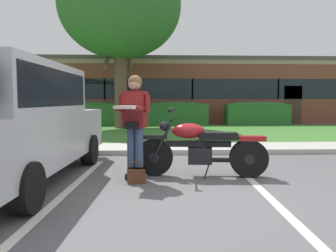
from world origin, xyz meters
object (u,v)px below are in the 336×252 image
Objects in this scene: shade_tree at (120,7)px; hedge_center_left at (92,113)px; handbag at (136,174)px; hedge_center_right at (175,113)px; hedge_right at (257,113)px; brick_building at (184,92)px; hedge_left at (6,114)px; motorcycle at (206,148)px; rider_person at (134,118)px; parked_suv_adjacent at (8,122)px.

hedge_center_left is (-1.62, 1.52, -4.81)m from shade_tree.
hedge_center_right is at bearing 83.23° from handbag.
hedge_center_right and hedge_right have the same top height.
brick_building is at bearing 82.35° from handbag.
hedge_left is at bearing 165.31° from shade_tree.
shade_tree is 0.28× the size of brick_building.
brick_building is (1.00, 6.07, 1.20)m from hedge_center_right.
motorcycle is at bearing 20.18° from handbag.
motorcycle is 0.69× the size of hedge_center_right.
hedge_left reaches higher than motorcycle.
shade_tree is (-1.18, 9.64, 4.45)m from rider_person.
shade_tree reaches higher than motorcycle.
rider_person is 0.58× the size of hedge_left.
parked_suv_adjacent is (-1.96, -0.15, -0.05)m from rider_person.
shade_tree reaches higher than hedge_center_left.
rider_person is 11.26m from hedge_center_right.
rider_person is 17.42m from brick_building.
motorcycle is at bearing -70.02° from hedge_center_left.
handbag is at bearing -58.43° from hedge_left.
handbag is 11.80m from hedge_center_left.
rider_person is at bearing -97.91° from brick_building.
motorcycle is at bearing 7.11° from rider_person.
motorcycle is 10.98m from shade_tree.
shade_tree is 2.40× the size of hedge_center_right.
motorcycle is at bearing -111.71° from hedge_right.
handbag is at bearing -159.82° from motorcycle.
motorcycle is 0.77× the size of hedge_left.
hedge_right is (5.59, 11.16, -0.36)m from rider_person.
hedge_right is (5.55, 11.44, 0.51)m from handbag.
rider_person is at bearing -116.61° from hedge_right.
handbag is 0.05× the size of shade_tree.
brick_building reaches higher than handbag.
parked_suv_adjacent is at bearing -175.65° from rider_person.
shade_tree reaches higher than rider_person.
hedge_left is at bearing 180.00° from hedge_center_left.
brick_building is at bearing 75.95° from parked_suv_adjacent.
hedge_center_right is (2.58, 1.52, -4.81)m from shade_tree.
hedge_center_left is at bearing -130.53° from brick_building.
hedge_right is (6.77, 1.52, -4.81)m from shade_tree.
brick_building is at bearing 82.09° from rider_person.
hedge_left is at bearing 121.57° from handbag.
shade_tree is at bearing 104.12° from motorcycle.
brick_building reaches higher than rider_person.
motorcycle is 0.78× the size of hedge_center_left.
rider_person is 0.22× the size of shade_tree.
hedge_left is 0.90× the size of hedge_center_right.
hedge_center_right is at bearing 30.58° from shade_tree.
hedge_right is 6.97m from brick_building.
motorcycle is 13.73m from hedge_left.
motorcycle is at bearing -75.88° from shade_tree.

